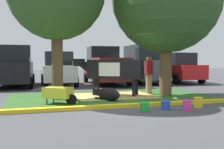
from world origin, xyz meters
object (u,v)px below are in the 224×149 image
pickup_truck_black (14,67)px  hatchback_white (58,69)px  sedan_red (178,68)px  suv_dark_grey (142,64)px  cow_holstein (113,70)px  person_handler (149,74)px  bucket_green (144,107)px  bucket_pink (187,105)px  calf_lying (108,94)px  pickup_truck_maroon (106,67)px  bucket_yellow (198,102)px  bucket_blue (165,105)px  wheelbarrow (59,93)px

pickup_truck_black → hatchback_white: size_ratio=1.23×
sedan_red → suv_dark_grey: bearing=171.8°
cow_holstein → person_handler: person_handler is taller
bucket_green → bucket_pink: size_ratio=0.89×
cow_holstein → person_handler: (1.67, 0.00, -0.20)m
bucket_green → pickup_truck_black: size_ratio=0.05×
hatchback_white → suv_dark_grey: suv_dark_grey is taller
calf_lying → suv_dark_grey: 8.54m
person_handler → pickup_truck_black: 8.34m
pickup_truck_maroon → hatchback_white: bearing=-179.6°
bucket_yellow → sedan_red: (4.72, 9.11, 0.82)m
bucket_green → sedan_red: bearing=54.3°
cow_holstein → bucket_blue: bearing=-81.6°
bucket_blue → suv_dark_grey: bearing=70.4°
wheelbarrow → bucket_pink: 4.20m
cow_holstein → pickup_truck_maroon: size_ratio=0.51×
pickup_truck_black → hatchback_white: pickup_truck_black is taller
suv_dark_grey → pickup_truck_maroon: bearing=-176.9°
wheelbarrow → bucket_yellow: (4.14, -1.94, -0.22)m
person_handler → suv_dark_grey: suv_dark_grey is taller
person_handler → hatchback_white: size_ratio=0.38×
suv_dark_grey → sedan_red: bearing=-8.2°
wheelbarrow → bucket_yellow: bearing=-25.1°
bucket_pink → hatchback_white: (-2.69, 9.73, 0.82)m
bucket_green → pickup_truck_maroon: 9.62m
bucket_blue → sedan_red: bearing=57.2°
bucket_green → hatchback_white: bearing=98.9°
hatchback_white → person_handler: bearing=-59.6°
bucket_green → pickup_truck_maroon: pickup_truck_maroon is taller
bucket_green → suv_dark_grey: bearing=66.8°
cow_holstein → pickup_truck_black: 7.27m
person_handler → sedan_red: 7.27m
pickup_truck_maroon → suv_dark_grey: bearing=3.1°
bucket_green → hatchback_white: size_ratio=0.06×
bucket_green → bucket_blue: size_ratio=0.95×
bucket_yellow → bucket_green: bearing=-176.5°
bucket_yellow → wheelbarrow: bearing=154.9°
bucket_green → pickup_truck_maroon: (1.51, 9.45, 0.97)m
wheelbarrow → hatchback_white: (0.77, 7.37, 0.60)m
bucket_blue → pickup_truck_maroon: (0.77, 9.35, 0.98)m
sedan_red → person_handler: bearing=-130.9°
bucket_green → wheelbarrow: bearing=137.4°
wheelbarrow → pickup_truck_maroon: size_ratio=0.27×
suv_dark_grey → person_handler: bearing=-111.0°
bucket_yellow → hatchback_white: hatchback_white is taller
bucket_yellow → pickup_truck_black: size_ratio=0.06×
cow_holstein → pickup_truck_black: bearing=125.2°
calf_lying → wheelbarrow: wheelbarrow is taller
person_handler → bucket_green: person_handler is taller
bucket_blue → pickup_truck_black: (-4.73, 9.57, 0.98)m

